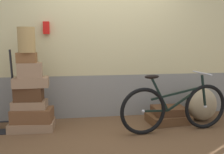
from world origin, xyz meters
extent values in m
cube|color=brown|center=(0.00, 0.00, -0.03)|extent=(9.16, 5.20, 0.06)
cube|color=gray|center=(0.00, 0.85, 0.38)|extent=(7.16, 0.20, 0.75)
cube|color=#CCBC84|center=(0.00, 0.85, 1.81)|extent=(7.16, 0.20, 2.12)
cube|color=red|center=(-1.05, 0.71, 1.56)|extent=(0.10, 0.08, 0.20)
cube|color=#937051|center=(-1.27, 0.29, 0.06)|extent=(0.68, 0.44, 0.13)
cube|color=brown|center=(-1.26, 0.27, 0.23)|extent=(0.63, 0.40, 0.21)
cube|color=#937051|center=(-1.29, 0.28, 0.39)|extent=(0.52, 0.31, 0.12)
cube|color=#4C2D19|center=(-1.30, 0.28, 0.56)|extent=(0.43, 0.28, 0.21)
cube|color=#937051|center=(-1.26, 0.27, 0.74)|extent=(0.53, 0.31, 0.15)
cube|color=#937051|center=(-1.26, 0.26, 0.92)|extent=(0.36, 0.23, 0.22)
cube|color=brown|center=(-1.30, 0.29, 1.10)|extent=(0.29, 0.18, 0.15)
cube|color=brown|center=(0.92, 0.27, 0.07)|extent=(0.71, 0.52, 0.14)
cube|color=#4C2D19|center=(0.93, 0.29, 0.20)|extent=(0.53, 0.40, 0.12)
cylinder|color=#A8844C|center=(-1.29, 0.28, 1.36)|extent=(0.25, 0.25, 0.37)
torus|color=black|center=(-1.50, 0.34, 0.13)|extent=(0.02, 0.25, 0.25)
cylinder|color=black|center=(-1.68, 0.34, 0.13)|extent=(0.37, 0.02, 0.02)
cylinder|color=black|center=(-1.53, 0.34, 0.68)|extent=(0.03, 0.17, 1.10)
cube|color=black|center=(-1.68, 0.23, 0.01)|extent=(0.33, 0.22, 0.02)
ellipsoid|color=#9E8966|center=(1.52, 0.29, 0.28)|extent=(0.50, 0.42, 0.56)
torus|color=black|center=(0.36, -0.18, 0.35)|extent=(0.70, 0.12, 0.69)
sphere|color=#B2B2B7|center=(0.36, -0.18, 0.35)|extent=(0.05, 0.05, 0.05)
torus|color=black|center=(1.37, -0.08, 0.35)|extent=(0.70, 0.12, 0.69)
sphere|color=#B2B2B7|center=(1.37, -0.08, 0.35)|extent=(0.05, 0.05, 0.05)
cube|color=black|center=(1.01, -0.11, 0.49)|extent=(0.56, 0.08, 0.35)
cube|color=black|center=(0.61, -0.15, 0.58)|extent=(0.29, 0.06, 0.51)
cube|color=black|center=(0.55, -0.16, 0.34)|extent=(0.39, 0.06, 0.05)
cube|color=black|center=(0.88, -0.13, 0.58)|extent=(0.82, 0.11, 0.17)
cube|color=black|center=(1.33, -0.08, 0.59)|extent=(0.12, 0.04, 0.50)
ellipsoid|color=black|center=(0.48, -0.17, 0.85)|extent=(0.23, 0.11, 0.06)
cylinder|color=#A5A5AD|center=(1.29, -0.09, 0.87)|extent=(0.07, 0.46, 0.02)
camera|label=1|loc=(-0.62, -3.49, 1.35)|focal=39.38mm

